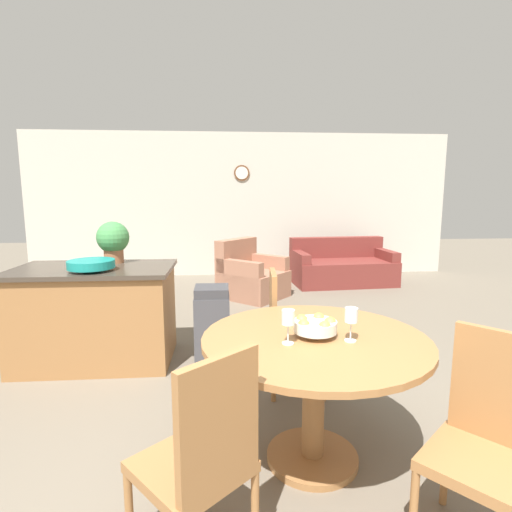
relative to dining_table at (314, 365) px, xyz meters
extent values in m
cube|color=beige|center=(-0.18, 5.57, 0.76)|extent=(8.00, 0.06, 2.70)
cylinder|color=brown|center=(-0.17, 5.53, 1.36)|extent=(0.29, 0.02, 0.29)
cylinder|color=white|center=(-0.17, 5.52, 1.36)|extent=(0.23, 0.01, 0.23)
cylinder|color=#9E6B3D|center=(0.00, 0.00, -0.57)|extent=(0.54, 0.54, 0.04)
cylinder|color=#9E6B3D|center=(0.00, 0.00, -0.21)|extent=(0.13, 0.13, 0.69)
cylinder|color=#9E6B3D|center=(0.00, 0.00, 0.16)|extent=(1.28, 1.28, 0.03)
cylinder|color=#9E6B3D|center=(-0.64, -0.30, -0.39)|extent=(0.04, 0.04, 0.39)
cylinder|color=#9E6B3D|center=(-0.38, -0.59, -0.39)|extent=(0.04, 0.04, 0.39)
cube|color=#9E6B3D|center=(-0.66, -0.57, -0.17)|extent=(0.59, 0.59, 0.05)
cube|color=#9E6B3D|center=(-0.53, -0.72, 0.11)|extent=(0.32, 0.28, 0.52)
cylinder|color=#9E6B3D|center=(0.30, -0.64, -0.39)|extent=(0.04, 0.04, 0.39)
cylinder|color=#9E6B3D|center=(0.59, -0.38, -0.39)|extent=(0.04, 0.04, 0.39)
cube|color=#9E6B3D|center=(0.57, -0.66, -0.17)|extent=(0.59, 0.59, 0.05)
cube|color=#9E6B3D|center=(0.72, -0.53, 0.11)|extent=(0.28, 0.32, 0.52)
cylinder|color=#9E6B3D|center=(0.26, 1.05, -0.39)|extent=(0.04, 0.04, 0.39)
cylinder|color=#9E6B3D|center=(0.24, 0.67, -0.39)|extent=(0.04, 0.04, 0.39)
cylinder|color=#9E6B3D|center=(-0.12, 1.07, -0.39)|extent=(0.04, 0.04, 0.39)
cylinder|color=#9E6B3D|center=(-0.15, 0.69, -0.39)|extent=(0.04, 0.04, 0.39)
cube|color=#9E6B3D|center=(0.06, 0.87, -0.17)|extent=(0.45, 0.45, 0.05)
cube|color=#9E6B3D|center=(-0.13, 0.88, 0.11)|extent=(0.07, 0.39, 0.52)
cylinder|color=silver|center=(0.00, 0.00, 0.19)|extent=(0.09, 0.09, 0.03)
cylinder|color=silver|center=(0.00, 0.00, 0.23)|extent=(0.24, 0.24, 0.06)
sphere|color=#99C142|center=(0.08, -0.01, 0.25)|extent=(0.07, 0.07, 0.07)
sphere|color=#99C142|center=(0.04, 0.07, 0.25)|extent=(0.07, 0.07, 0.07)
sphere|color=#99C142|center=(-0.07, 0.05, 0.25)|extent=(0.07, 0.07, 0.07)
sphere|color=#99C142|center=(-0.07, -0.04, 0.25)|extent=(0.07, 0.07, 0.07)
sphere|color=#99C142|center=(0.03, -0.07, 0.25)|extent=(0.07, 0.07, 0.07)
cylinder|color=silver|center=(-0.17, -0.10, 0.18)|extent=(0.06, 0.06, 0.01)
cylinder|color=silver|center=(-0.17, -0.10, 0.23)|extent=(0.01, 0.01, 0.10)
cylinder|color=silver|center=(-0.17, -0.10, 0.32)|extent=(0.07, 0.07, 0.08)
cylinder|color=silver|center=(0.18, -0.09, 0.18)|extent=(0.06, 0.06, 0.01)
cylinder|color=silver|center=(0.18, -0.09, 0.23)|extent=(0.01, 0.01, 0.10)
cylinder|color=silver|center=(0.18, -0.09, 0.32)|extent=(0.07, 0.07, 0.08)
cube|color=#9E6B3D|center=(-1.70, 1.55, -0.16)|extent=(1.36, 0.77, 0.86)
cube|color=#42382D|center=(-1.70, 1.55, 0.29)|extent=(1.42, 0.83, 0.04)
cylinder|color=teal|center=(-1.66, 1.38, 0.32)|extent=(0.14, 0.14, 0.02)
cylinder|color=teal|center=(-1.66, 1.38, 0.37)|extent=(0.39, 0.39, 0.07)
cylinder|color=#A36642|center=(-1.58, 1.79, 0.37)|extent=(0.18, 0.18, 0.13)
sphere|color=#478E4C|center=(-1.58, 1.79, 0.56)|extent=(0.31, 0.31, 0.31)
cube|color=#47474C|center=(-0.63, 1.48, -0.28)|extent=(0.32, 0.31, 0.63)
cube|color=#3C3C41|center=(-0.63, 1.48, 0.08)|extent=(0.31, 0.30, 0.09)
cube|color=maroon|center=(1.54, 4.57, -0.38)|extent=(1.77, 1.03, 0.42)
cube|color=maroon|center=(1.52, 4.92, 0.01)|extent=(1.72, 0.33, 0.37)
cube|color=maroon|center=(0.77, 4.51, -0.30)|extent=(0.22, 0.84, 0.58)
cube|color=maroon|center=(2.31, 4.63, -0.30)|extent=(0.22, 0.84, 0.58)
cube|color=#A87056|center=(-0.08, 3.79, -0.39)|extent=(1.17, 1.17, 0.40)
cube|color=#A87056|center=(-0.33, 4.01, 0.05)|extent=(0.67, 0.73, 0.47)
cube|color=#A87056|center=(-0.30, 3.54, -0.28)|extent=(0.68, 0.62, 0.61)
cube|color=#A87056|center=(0.15, 4.04, -0.28)|extent=(0.68, 0.62, 0.61)
camera|label=1|loc=(-0.50, -2.12, 0.97)|focal=28.00mm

